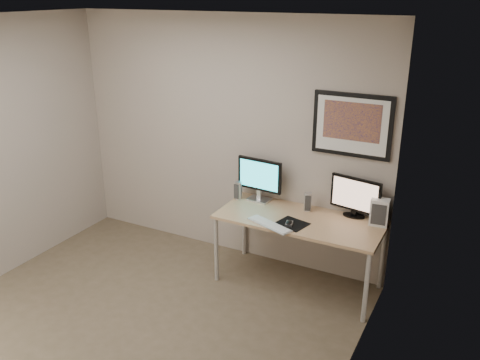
{
  "coord_description": "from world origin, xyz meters",
  "views": [
    {
      "loc": [
        2.54,
        -2.87,
        2.81
      ],
      "look_at": [
        0.48,
        1.1,
        1.12
      ],
      "focal_mm": 38.0,
      "sensor_mm": 36.0,
      "label": 1
    }
  ],
  "objects_px": {
    "desk": "(299,224)",
    "speaker_right": "(308,202)",
    "monitor_large": "(259,178)",
    "framed_art": "(352,125)",
    "monitor_tv": "(355,196)",
    "speaker_left": "(238,190)",
    "keyboard": "(270,224)",
    "fan_unit": "(379,212)"
  },
  "relations": [
    {
      "from": "speaker_left",
      "to": "monitor_large",
      "type": "bearing_deg",
      "value": 22.59
    },
    {
      "from": "monitor_large",
      "to": "desk",
      "type": "bearing_deg",
      "value": -17.77
    },
    {
      "from": "speaker_right",
      "to": "monitor_tv",
      "type": "bearing_deg",
      "value": -11.28
    },
    {
      "from": "speaker_right",
      "to": "keyboard",
      "type": "height_order",
      "value": "speaker_right"
    },
    {
      "from": "framed_art",
      "to": "speaker_right",
      "type": "height_order",
      "value": "framed_art"
    },
    {
      "from": "speaker_left",
      "to": "desk",
      "type": "bearing_deg",
      "value": -6.87
    },
    {
      "from": "desk",
      "to": "speaker_left",
      "type": "relative_size",
      "value": 8.37
    },
    {
      "from": "speaker_left",
      "to": "speaker_right",
      "type": "xyz_separation_m",
      "value": [
        0.75,
        0.05,
        -0.0
      ]
    },
    {
      "from": "desk",
      "to": "fan_unit",
      "type": "distance_m",
      "value": 0.76
    },
    {
      "from": "framed_art",
      "to": "keyboard",
      "type": "bearing_deg",
      "value": -131.93
    },
    {
      "from": "speaker_left",
      "to": "keyboard",
      "type": "distance_m",
      "value": 0.71
    },
    {
      "from": "desk",
      "to": "framed_art",
      "type": "xyz_separation_m",
      "value": [
        0.35,
        0.33,
        0.96
      ]
    },
    {
      "from": "desk",
      "to": "monitor_large",
      "type": "xyz_separation_m",
      "value": [
        -0.54,
        0.22,
        0.32
      ]
    },
    {
      "from": "monitor_tv",
      "to": "fan_unit",
      "type": "xyz_separation_m",
      "value": [
        0.25,
        -0.07,
        -0.09
      ]
    },
    {
      "from": "desk",
      "to": "speaker_right",
      "type": "xyz_separation_m",
      "value": [
        0.0,
        0.21,
        0.16
      ]
    },
    {
      "from": "framed_art",
      "to": "monitor_large",
      "type": "xyz_separation_m",
      "value": [
        -0.89,
        -0.11,
        -0.64
      ]
    },
    {
      "from": "desk",
      "to": "speaker_left",
      "type": "xyz_separation_m",
      "value": [
        -0.75,
        0.16,
        0.16
      ]
    },
    {
      "from": "monitor_large",
      "to": "framed_art",
      "type": "bearing_deg",
      "value": 11.59
    },
    {
      "from": "keyboard",
      "to": "monitor_tv",
      "type": "bearing_deg",
      "value": 61.68
    },
    {
      "from": "monitor_large",
      "to": "keyboard",
      "type": "distance_m",
      "value": 0.65
    },
    {
      "from": "monitor_tv",
      "to": "speaker_right",
      "type": "distance_m",
      "value": 0.47
    },
    {
      "from": "monitor_large",
      "to": "speaker_right",
      "type": "bearing_deg",
      "value": 2.97
    },
    {
      "from": "desk",
      "to": "speaker_right",
      "type": "distance_m",
      "value": 0.26
    },
    {
      "from": "monitor_tv",
      "to": "fan_unit",
      "type": "distance_m",
      "value": 0.28
    },
    {
      "from": "framed_art",
      "to": "speaker_right",
      "type": "xyz_separation_m",
      "value": [
        -0.35,
        -0.12,
        -0.8
      ]
    },
    {
      "from": "monitor_tv",
      "to": "keyboard",
      "type": "distance_m",
      "value": 0.88
    },
    {
      "from": "framed_art",
      "to": "monitor_tv",
      "type": "bearing_deg",
      "value": -27.19
    },
    {
      "from": "keyboard",
      "to": "monitor_large",
      "type": "bearing_deg",
      "value": 145.71
    },
    {
      "from": "monitor_large",
      "to": "monitor_tv",
      "type": "xyz_separation_m",
      "value": [
        0.99,
        0.06,
        -0.04
      ]
    },
    {
      "from": "monitor_tv",
      "to": "keyboard",
      "type": "bearing_deg",
      "value": -128.59
    },
    {
      "from": "monitor_tv",
      "to": "speaker_right",
      "type": "height_order",
      "value": "monitor_tv"
    },
    {
      "from": "desk",
      "to": "speaker_right",
      "type": "height_order",
      "value": "speaker_right"
    },
    {
      "from": "desk",
      "to": "framed_art",
      "type": "height_order",
      "value": "framed_art"
    },
    {
      "from": "desk",
      "to": "framed_art",
      "type": "relative_size",
      "value": 2.13
    },
    {
      "from": "desk",
      "to": "speaker_right",
      "type": "bearing_deg",
      "value": 89.6
    },
    {
      "from": "speaker_left",
      "to": "speaker_right",
      "type": "relative_size",
      "value": 1.0
    },
    {
      "from": "monitor_large",
      "to": "monitor_tv",
      "type": "distance_m",
      "value": 0.99
    },
    {
      "from": "monitor_tv",
      "to": "framed_art",
      "type": "bearing_deg",
      "value": 163.56
    },
    {
      "from": "monitor_tv",
      "to": "monitor_large",
      "type": "bearing_deg",
      "value": -166.01
    },
    {
      "from": "framed_art",
      "to": "speaker_left",
      "type": "height_order",
      "value": "framed_art"
    },
    {
      "from": "framed_art",
      "to": "monitor_large",
      "type": "relative_size",
      "value": 1.51
    },
    {
      "from": "desk",
      "to": "monitor_large",
      "type": "distance_m",
      "value": 0.67
    }
  ]
}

